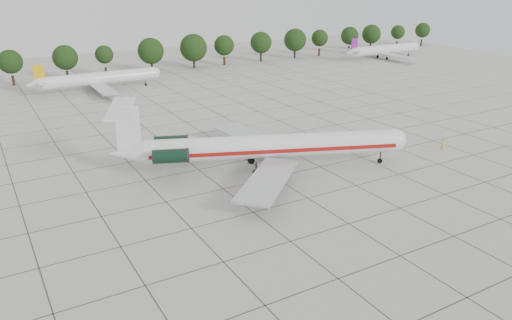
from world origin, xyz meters
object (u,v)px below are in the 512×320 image
Objects in this scene: main_airliner at (258,146)px; bg_airliner_c at (99,79)px; bg_airliner_e at (385,50)px; ground_crew at (442,144)px.

bg_airliner_c is (-6.85, 64.18, -0.66)m from main_airliner.
bg_airliner_c is at bearing 117.79° from main_airliner.
bg_airliner_c and bg_airliner_e have the same top height.
main_airliner reaches higher than bg_airliner_e.
bg_airliner_c is 94.24m from bg_airliner_e.
bg_airliner_c is (-36.97, 71.62, 2.00)m from ground_crew.
bg_airliner_e is at bearing 0.91° from bg_airliner_c.
main_airliner is 1.48× the size of bg_airliner_c.
ground_crew is 92.89m from bg_airliner_e.
bg_airliner_e is (94.23, 1.49, 0.00)m from bg_airliner_c.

